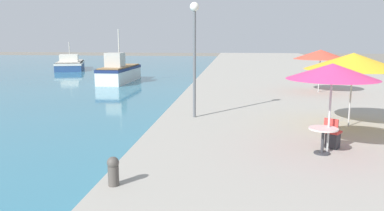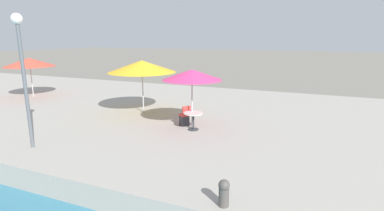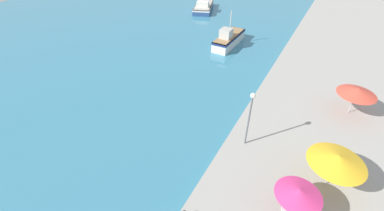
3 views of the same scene
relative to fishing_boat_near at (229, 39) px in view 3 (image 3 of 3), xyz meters
name	(u,v)px [view 3 (image 3 of 3)]	position (x,y,z in m)	size (l,w,h in m)	color
water_basin	(126,15)	(-20.78, 3.01, -0.94)	(56.00, 90.00, 0.04)	teal
quay_promenade	(353,59)	(15.22, 3.01, -0.57)	(16.00, 90.00, 0.77)	#A39E93
fishing_boat_near	(229,39)	(0.00, 0.00, 0.00)	(2.17, 6.84, 4.65)	silver
fishing_boat_mid	(203,7)	(-10.07, 12.13, -0.24)	(5.34, 7.94, 3.38)	navy
cafe_umbrella_pink	(299,193)	(12.86, -21.79, 2.10)	(2.48, 2.48, 2.51)	#B7B7B7
cafe_umbrella_white	(338,159)	(14.39, -18.43, 2.18)	(3.38, 3.38, 2.67)	#B7B7B7
cafe_umbrella_striped	(358,91)	(15.18, -9.59, 2.05)	(3.09, 3.09, 2.51)	#B7B7B7
cafe_chair_left	(296,209)	(13.10, -21.33, 0.14)	(0.57, 0.58, 0.91)	#2D2D33
lamppost	(250,111)	(8.61, -17.46, 2.90)	(0.36, 0.36, 4.56)	#565B60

